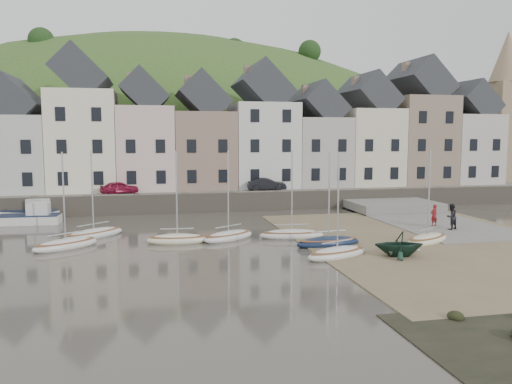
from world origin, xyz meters
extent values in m
plane|color=#453F36|center=(0.00, 0.00, 0.00)|extent=(160.00, 160.00, 0.00)
cube|color=#325522|center=(0.00, 32.00, 0.75)|extent=(90.00, 30.00, 1.50)
cube|color=slate|center=(0.00, 20.50, 1.55)|extent=(70.00, 7.00, 0.10)
cube|color=slate|center=(0.00, 17.00, 0.90)|extent=(70.00, 1.20, 1.80)
cube|color=brown|center=(11.00, 0.00, 0.03)|extent=(18.00, 26.00, 0.06)
cube|color=slate|center=(15.00, 8.00, 0.06)|extent=(8.00, 18.00, 0.12)
ellipsoid|color=#325522|center=(-5.00, 60.00, -18.00)|extent=(134.40, 84.00, 84.00)
cylinder|color=#382619|center=(-22.00, 48.00, 18.00)|extent=(0.50, 0.50, 3.00)
sphere|color=#213D19|center=(-22.00, 48.00, 20.50)|extent=(3.60, 3.60, 3.60)
cylinder|color=#382619|center=(-8.00, 52.00, 18.00)|extent=(0.50, 0.50, 3.00)
sphere|color=#213D19|center=(-8.00, 52.00, 20.50)|extent=(3.60, 3.60, 3.60)
cylinder|color=#382619|center=(6.00, 50.00, 18.00)|extent=(0.50, 0.50, 3.00)
sphere|color=#213D19|center=(6.00, 50.00, 20.50)|extent=(3.60, 3.60, 3.60)
cylinder|color=#382619|center=(18.00, 49.00, 18.00)|extent=(0.50, 0.50, 3.00)
sphere|color=#213D19|center=(18.00, 49.00, 20.50)|extent=(3.60, 3.60, 3.60)
cube|color=#BABAB5|center=(-20.05, 24.00, 5.25)|extent=(5.80, 8.00, 7.50)
cube|color=gray|center=(-21.50, 24.00, 11.92)|extent=(0.60, 0.90, 1.40)
cube|color=#ECE4C6|center=(-13.90, 24.00, 6.50)|extent=(6.40, 8.00, 10.00)
cube|color=gray|center=(-15.50, 24.00, 14.73)|extent=(0.60, 0.90, 1.40)
cube|color=beige|center=(-7.85, 24.00, 5.75)|extent=(5.60, 8.00, 8.50)
cube|color=gray|center=(-9.25, 24.00, 12.82)|extent=(0.60, 0.90, 1.40)
cube|color=#896D5F|center=(-1.90, 24.00, 5.50)|extent=(6.20, 8.00, 8.00)
cube|color=gray|center=(-3.45, 24.00, 12.62)|extent=(0.60, 0.90, 1.40)
cube|color=silver|center=(4.55, 24.00, 6.00)|extent=(6.60, 8.00, 9.00)
cube|color=gray|center=(2.90, 24.00, 13.83)|extent=(0.60, 0.90, 1.40)
cube|color=#ACA79D|center=(10.80, 24.00, 5.25)|extent=(5.80, 8.00, 7.50)
cube|color=gray|center=(9.35, 24.00, 11.92)|extent=(0.60, 0.90, 1.40)
cube|color=beige|center=(16.75, 24.00, 5.75)|extent=(6.00, 8.00, 8.50)
cube|color=gray|center=(15.25, 24.00, 13.02)|extent=(0.60, 0.90, 1.40)
cube|color=gray|center=(23.00, 24.00, 6.50)|extent=(6.40, 8.00, 10.00)
cube|color=gray|center=(21.40, 24.00, 14.73)|extent=(0.60, 0.90, 1.40)
cube|color=#BCB7AE|center=(29.15, 24.00, 5.50)|extent=(5.80, 8.00, 8.00)
cube|color=gray|center=(27.70, 24.00, 12.42)|extent=(0.60, 0.90, 1.40)
cube|color=#997F60|center=(34.55, 24.00, 7.50)|extent=(3.50, 3.50, 12.00)
cone|color=#997F60|center=(34.55, 24.00, 16.50)|extent=(4.00, 4.00, 6.00)
ellipsoid|color=silver|center=(-12.90, 3.34, 0.20)|extent=(4.40, 3.74, 0.84)
ellipsoid|color=brown|center=(-12.90, 3.34, 0.42)|extent=(4.03, 3.43, 0.20)
cylinder|color=#B2B5B7|center=(-12.90, 3.34, 3.30)|extent=(0.10, 0.10, 5.60)
cylinder|color=#B2B5B7|center=(-12.90, 3.34, 0.95)|extent=(1.98, 1.45, 0.08)
ellipsoid|color=silver|center=(-11.52, 6.61, 0.20)|extent=(4.59, 4.32, 0.84)
ellipsoid|color=brown|center=(-11.52, 6.61, 0.42)|extent=(4.21, 3.96, 0.20)
cylinder|color=#B2B5B7|center=(-11.52, 6.61, 3.30)|extent=(0.10, 0.10, 5.60)
cylinder|color=#B2B5B7|center=(-11.52, 6.61, 0.95)|extent=(2.03, 1.82, 0.08)
ellipsoid|color=beige|center=(-5.89, 3.53, 0.20)|extent=(4.17, 1.83, 0.84)
ellipsoid|color=brown|center=(-5.89, 3.53, 0.42)|extent=(3.83, 1.67, 0.20)
cylinder|color=#B2B5B7|center=(-5.89, 3.53, 3.30)|extent=(0.10, 0.10, 5.60)
cylinder|color=#B2B5B7|center=(-5.89, 3.53, 0.95)|extent=(2.23, 0.27, 0.08)
ellipsoid|color=silver|center=(-2.40, 3.82, 0.20)|extent=(4.32, 3.45, 0.84)
ellipsoid|color=brown|center=(-2.40, 3.82, 0.42)|extent=(3.97, 3.16, 0.20)
cylinder|color=#B2B5B7|center=(-2.40, 3.82, 3.30)|extent=(0.10, 0.10, 5.60)
cylinder|color=#B2B5B7|center=(-2.40, 3.82, 0.95)|extent=(1.99, 1.26, 0.08)
ellipsoid|color=silver|center=(2.00, 3.49, 0.20)|extent=(4.66, 2.05, 0.84)
ellipsoid|color=brown|center=(2.00, 3.49, 0.42)|extent=(4.29, 1.87, 0.20)
cylinder|color=#B2B5B7|center=(2.00, 3.49, 3.30)|extent=(0.10, 0.10, 5.60)
cylinder|color=#B2B5B7|center=(2.00, 3.49, 0.95)|extent=(2.47, 0.39, 0.08)
ellipsoid|color=#13203C|center=(3.62, 0.55, 0.20)|extent=(4.61, 2.03, 0.84)
ellipsoid|color=brown|center=(3.62, 0.55, 0.42)|extent=(4.23, 1.85, 0.20)
cylinder|color=#B2B5B7|center=(3.62, 0.55, 3.30)|extent=(0.10, 0.10, 5.60)
cylinder|color=#B2B5B7|center=(3.62, 0.55, 0.95)|extent=(2.44, 0.38, 0.08)
ellipsoid|color=silver|center=(3.04, -2.53, 0.20)|extent=(4.57, 2.97, 0.84)
ellipsoid|color=brown|center=(3.04, -2.53, 0.42)|extent=(4.20, 2.71, 0.20)
cylinder|color=#B2B5B7|center=(3.04, -2.53, 3.30)|extent=(0.10, 0.10, 5.60)
cylinder|color=#B2B5B7|center=(3.04, -2.53, 0.95)|extent=(2.24, 0.94, 0.08)
ellipsoid|color=beige|center=(10.35, -0.03, 0.20)|extent=(4.49, 3.48, 0.84)
ellipsoid|color=brown|center=(10.35, -0.03, 0.42)|extent=(4.12, 3.19, 0.20)
cylinder|color=#B2B5B7|center=(10.35, -0.03, 3.30)|extent=(0.10, 0.10, 5.60)
cylinder|color=#B2B5B7|center=(10.35, -0.03, 0.95)|extent=(2.09, 1.27, 0.08)
cube|color=silver|center=(-17.16, 13.36, 0.35)|extent=(4.84, 1.94, 0.70)
cube|color=#13203C|center=(-17.16, 13.36, 0.72)|extent=(4.74, 1.99, 0.08)
cube|color=silver|center=(-16.45, 13.40, 1.20)|extent=(1.72, 1.28, 1.00)
cube|color=silver|center=(-17.65, 15.93, 0.35)|extent=(4.86, 3.43, 0.70)
cube|color=#13203C|center=(-17.65, 15.93, 0.72)|extent=(4.80, 3.44, 0.08)
cube|color=silver|center=(-17.03, 16.21, 1.20)|extent=(1.95, 1.75, 1.00)
imported|color=silver|center=(6.88, -2.58, 0.37)|extent=(3.64, 3.60, 0.62)
imported|color=#173326|center=(6.56, -3.27, 0.80)|extent=(3.20, 2.89, 1.49)
imported|color=maroon|center=(13.92, 5.04, 0.97)|extent=(0.70, 0.55, 1.70)
imported|color=black|center=(14.40, 3.50, 1.08)|extent=(1.11, 0.98, 1.92)
imported|color=maroon|center=(-10.38, 19.50, 2.20)|extent=(3.81, 2.46, 1.21)
imported|color=black|center=(4.01, 19.50, 2.24)|extent=(4.01, 1.73, 1.29)
ellipsoid|color=black|center=(3.83, -13.02, 0.13)|extent=(0.63, 0.69, 0.41)
camera|label=1|loc=(-7.71, -29.86, 7.07)|focal=35.44mm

